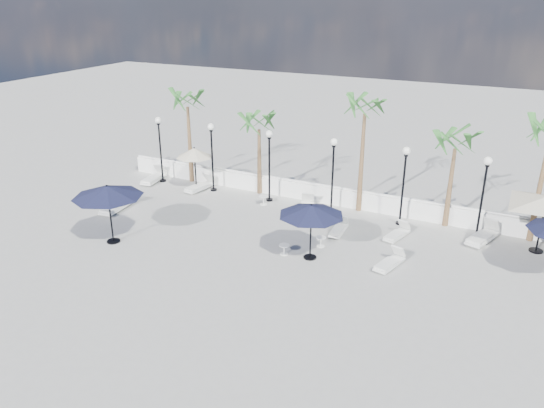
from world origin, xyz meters
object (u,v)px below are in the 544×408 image
at_px(lounger_1, 154,177).
at_px(lounger_6, 397,234).
at_px(lounger_3, 307,208).
at_px(parasol_navy_left, 107,192).
at_px(lounger_4, 390,262).
at_px(parasol_navy_mid, 311,211).
at_px(parasol_cream_small, 194,153).
at_px(lounger_2, 200,186).
at_px(lounger_0, 116,206).
at_px(lounger_5, 339,229).
at_px(lounger_7, 483,236).

height_order(lounger_1, lounger_6, lounger_1).
bearing_deg(lounger_3, parasol_navy_left, -153.72).
bearing_deg(lounger_4, lounger_3, 158.85).
relative_size(lounger_1, parasol_navy_mid, 0.78).
relative_size(parasol_navy_mid, parasol_cream_small, 1.10).
height_order(lounger_2, parasol_navy_left, parasol_navy_left).
height_order(lounger_2, lounger_6, lounger_2).
relative_size(parasol_navy_left, parasol_cream_small, 1.24).
height_order(lounger_4, lounger_6, lounger_4).
distance_m(lounger_0, parasol_cream_small, 5.13).
height_order(lounger_0, lounger_5, lounger_0).
distance_m(parasol_navy_mid, parasol_cream_small, 10.12).
bearing_deg(lounger_5, lounger_0, -170.60).
bearing_deg(parasol_navy_mid, lounger_4, 12.13).
xyz_separation_m(lounger_2, lounger_6, (11.48, -1.33, -0.04)).
relative_size(lounger_4, lounger_5, 1.11).
distance_m(lounger_0, lounger_3, 9.73).
bearing_deg(lounger_0, parasol_navy_left, -56.76).
bearing_deg(lounger_2, parasol_navy_mid, -20.27).
height_order(lounger_5, lounger_6, lounger_6).
bearing_deg(lounger_2, lounger_3, 6.10).
relative_size(lounger_1, lounger_2, 1.04).
height_order(lounger_6, parasol_navy_mid, parasol_navy_mid).
distance_m(parasol_navy_left, parasol_cream_small, 7.28).
bearing_deg(parasol_cream_small, lounger_7, 0.08).
bearing_deg(lounger_4, lounger_0, -164.01).
distance_m(lounger_3, lounger_7, 8.36).
distance_m(lounger_4, lounger_5, 3.66).
bearing_deg(lounger_5, parasol_cream_small, 165.19).
bearing_deg(lounger_1, lounger_2, -8.20).
bearing_deg(lounger_7, parasol_navy_mid, -123.86).
height_order(lounger_0, lounger_6, lounger_0).
relative_size(lounger_4, parasol_cream_small, 0.73).
bearing_deg(parasol_cream_small, lounger_5, -12.11).
bearing_deg(parasol_navy_mid, lounger_3, 113.85).
xyz_separation_m(lounger_4, parasol_navy_mid, (-3.21, -0.69, 1.94)).
relative_size(lounger_2, lounger_4, 1.13).
height_order(lounger_1, parasol_cream_small, parasol_cream_small).
xyz_separation_m(lounger_3, lounger_5, (2.26, -1.65, -0.05)).
height_order(lounger_0, lounger_7, lounger_7).
bearing_deg(lounger_5, lounger_3, 141.23).
bearing_deg(lounger_7, lounger_2, -161.20).
bearing_deg(lounger_3, lounger_6, -32.19).
relative_size(lounger_0, parasol_cream_small, 0.86).
distance_m(lounger_1, parasol_navy_left, 8.31).
relative_size(lounger_5, lounger_7, 0.73).
bearing_deg(lounger_0, lounger_4, -4.84).
height_order(lounger_1, lounger_7, lounger_7).
relative_size(lounger_2, parasol_navy_mid, 0.75).
xyz_separation_m(lounger_3, lounger_7, (8.36, 0.34, 0.02)).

